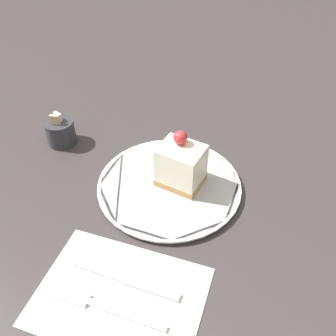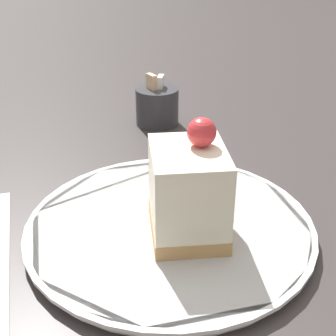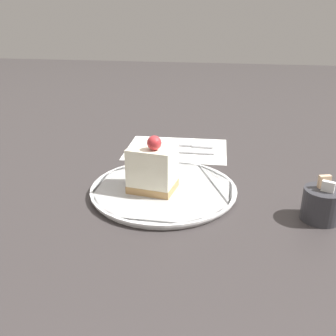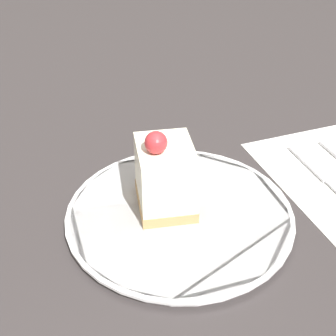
% 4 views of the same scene
% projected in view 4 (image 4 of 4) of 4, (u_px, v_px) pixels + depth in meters
% --- Properties ---
extents(ground_plane, '(4.00, 4.00, 0.00)m').
position_uv_depth(ground_plane, '(150.00, 219.00, 0.59)').
color(ground_plane, '#383333').
extents(plate, '(0.28, 0.28, 0.01)m').
position_uv_depth(plate, '(180.00, 215.00, 0.59)').
color(plate, white).
rests_on(plate, ground_plane).
extents(cake_slice, '(0.08, 0.09, 0.11)m').
position_uv_depth(cake_slice, '(165.00, 176.00, 0.57)').
color(cake_slice, '#AD8451').
rests_on(cake_slice, plate).
extents(knife, '(0.02, 0.19, 0.00)m').
position_uv_depth(knife, '(320.00, 174.00, 0.66)').
color(knife, silver).
rests_on(knife, napkin).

